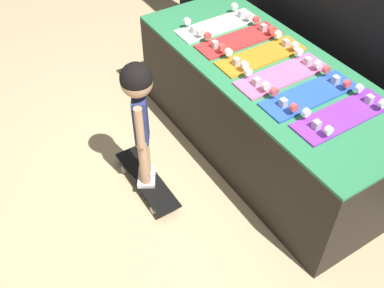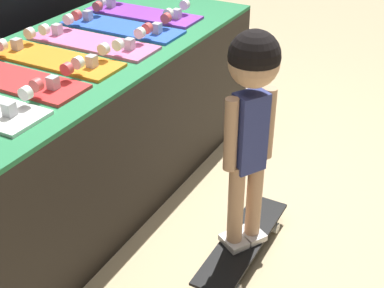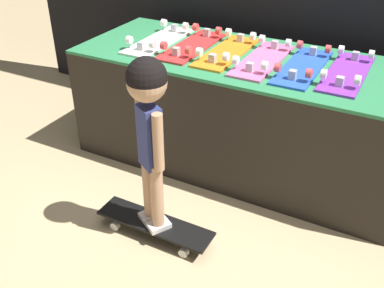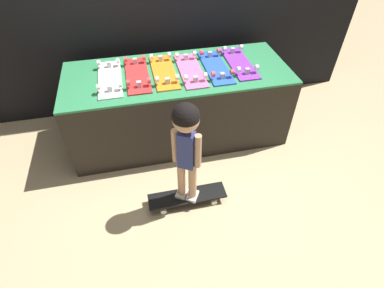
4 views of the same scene
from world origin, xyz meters
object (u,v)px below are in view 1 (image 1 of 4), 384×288
Objects in this scene: skateboard_blue_on_rack at (310,94)px; skateboard_red_on_rack at (239,39)px; skateboard_on_floor at (147,180)px; skateboard_purple_on_rack at (343,114)px; child at (139,105)px; skateboard_pink_on_rack at (282,74)px; skateboard_white_on_rack at (218,24)px; skateboard_orange_on_rack at (261,55)px.

skateboard_red_on_rack is at bearing 178.57° from skateboard_blue_on_rack.
skateboard_blue_on_rack reaches higher than skateboard_on_floor.
child is at bearing -127.35° from skateboard_purple_on_rack.
skateboard_purple_on_rack is (0.50, 0.04, 0.00)m from skateboard_pink_on_rack.
skateboard_red_on_rack is at bearing 3.41° from skateboard_white_on_rack.
skateboard_on_floor is (-0.74, -0.97, -0.71)m from skateboard_purple_on_rack.
skateboard_red_on_rack is at bearing -179.52° from skateboard_orange_on_rack.
skateboard_purple_on_rack is (0.25, 0.03, 0.00)m from skateboard_blue_on_rack.
skateboard_orange_on_rack is at bearing -179.30° from skateboard_purple_on_rack.
skateboard_pink_on_rack is 1.00× the size of skateboard_purple_on_rack.
child is at bearing -117.44° from skateboard_blue_on_rack.
skateboard_white_on_rack and skateboard_orange_on_rack have the same top height.
skateboard_on_floor is 0.70m from child.
skateboard_red_on_rack is 1.00× the size of skateboard_purple_on_rack.
skateboard_blue_on_rack is at bearing -173.16° from skateboard_purple_on_rack.
skateboard_pink_on_rack is 0.96m from child.
skateboard_purple_on_rack is at bearing 4.01° from skateboard_pink_on_rack.
skateboard_white_on_rack is at bearing 179.78° from skateboard_blue_on_rack.
skateboard_pink_on_rack is at bearing -178.84° from skateboard_blue_on_rack.
skateboard_white_on_rack is 1.01m from skateboard_blue_on_rack.
skateboard_blue_on_rack is at bearing -1.43° from skateboard_red_on_rack.
skateboard_pink_on_rack is at bearing -2.72° from skateboard_red_on_rack.
skateboard_orange_on_rack is 0.50m from skateboard_blue_on_rack.
skateboard_pink_on_rack is (0.75, -0.01, 0.00)m from skateboard_white_on_rack.
skateboard_blue_on_rack is (0.25, 0.01, 0.00)m from skateboard_pink_on_rack.
skateboard_red_on_rack is 0.68× the size of child.
skateboard_red_on_rack is 1.01m from skateboard_purple_on_rack.
skateboard_pink_on_rack is at bearing -175.99° from skateboard_purple_on_rack.
skateboard_white_on_rack is 1.00× the size of skateboard_red_on_rack.
child reaches higher than skateboard_white_on_rack.
child is (-0.74, -0.97, -0.01)m from skateboard_purple_on_rack.
skateboard_orange_on_rack is at bearing 0.48° from skateboard_red_on_rack.
skateboard_red_on_rack and skateboard_pink_on_rack have the same top height.
skateboard_pink_on_rack is at bearing -0.68° from skateboard_white_on_rack.
skateboard_blue_on_rack is at bearing -2.39° from skateboard_orange_on_rack.
skateboard_white_on_rack is at bearing -176.59° from skateboard_red_on_rack.
skateboard_blue_on_rack and skateboard_purple_on_rack have the same top height.
skateboard_purple_on_rack is at bearing 0.64° from skateboard_red_on_rack.
skateboard_on_floor is at bearing -117.44° from skateboard_blue_on_rack.
skateboard_red_on_rack is 1.00× the size of skateboard_pink_on_rack.
child is at bearing -90.00° from skateboard_on_floor.
skateboard_white_on_rack is 1.00× the size of skateboard_purple_on_rack.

